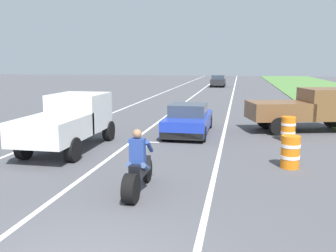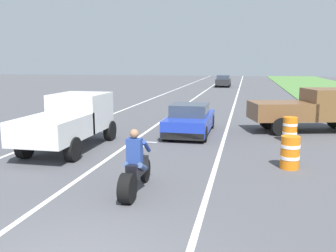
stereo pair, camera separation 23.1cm
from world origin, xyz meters
TOP-DOWN VIEW (x-y plane):
  - lane_stripe_left_solid at (-5.40, 20.00)m, footprint 0.14×120.00m
  - lane_stripe_right_solid at (1.80, 20.00)m, footprint 0.14×120.00m
  - lane_stripe_centre_dashed at (-1.80, 20.00)m, footprint 0.14×120.00m
  - motorcycle_with_rider at (0.06, 3.56)m, footprint 0.70×2.21m
  - sports_car_blue at (0.23, 11.37)m, footprint 1.84×4.30m
  - pickup_truck_left_lane_white at (-3.67, 7.64)m, footprint 2.02×4.80m
  - pickup_truck_right_shoulder_brown at (5.51, 13.06)m, footprint 5.14×3.14m
  - construction_barrel_nearest at (4.01, 6.63)m, footprint 0.58×0.58m
  - construction_barrel_mid at (4.43, 10.65)m, footprint 0.58×0.58m
  - construction_barrel_far at (4.11, 13.76)m, footprint 0.58×0.58m
  - distant_car_far_ahead at (-0.29, 43.19)m, footprint 1.80×4.00m

SIDE VIEW (x-z plane):
  - lane_stripe_left_solid at x=-5.40m, z-range 0.00..0.01m
  - lane_stripe_right_solid at x=1.80m, z-range 0.00..0.01m
  - lane_stripe_centre_dashed at x=-1.80m, z-range 0.00..0.01m
  - construction_barrel_nearest at x=4.01m, z-range 0.00..1.00m
  - construction_barrel_mid at x=4.43m, z-range 0.00..1.00m
  - construction_barrel_far at x=4.11m, z-range 0.00..1.00m
  - motorcycle_with_rider at x=0.06m, z-range -0.22..1.40m
  - sports_car_blue at x=0.23m, z-range -0.05..1.31m
  - distant_car_far_ahead at x=-0.29m, z-range 0.02..1.52m
  - pickup_truck_left_lane_white at x=-3.67m, z-range 0.12..2.10m
  - pickup_truck_right_shoulder_brown at x=5.51m, z-range 0.12..2.10m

